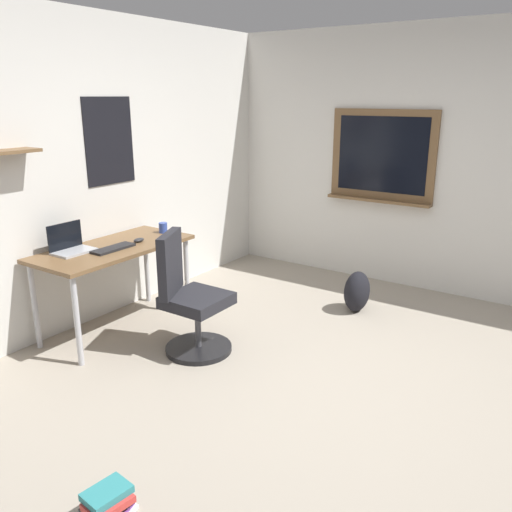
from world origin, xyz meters
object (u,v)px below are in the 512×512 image
object	(u,v)px
desk	(114,255)
computer_mouse	(139,240)
office_chair	(189,302)
keyboard	(113,248)
backpack	(357,291)
book_stack_on_floor	(108,505)
laptop	(70,245)
coffee_mug	(163,228)

from	to	relation	value
desk	computer_mouse	distance (m)	0.25
desk	office_chair	distance (m)	0.82
keyboard	backpack	size ratio (longest dim) A/B	0.97
keyboard	desk	bearing A→B (deg)	49.97
backpack	book_stack_on_floor	distance (m)	3.01
book_stack_on_floor	computer_mouse	bearing A→B (deg)	41.52
desk	laptop	world-z (taller)	laptop
backpack	desk	bearing A→B (deg)	134.61
computer_mouse	laptop	bearing A→B (deg)	155.91
laptop	backpack	size ratio (longest dim) A/B	0.81
coffee_mug	laptop	bearing A→B (deg)	168.26
laptop	computer_mouse	distance (m)	0.56
keyboard	backpack	xyz separation A→B (m)	(1.58, -1.45, -0.56)
computer_mouse	book_stack_on_floor	size ratio (longest dim) A/B	0.42
office_chair	backpack	xyz separation A→B (m)	(1.47, -0.75, -0.22)
office_chair	computer_mouse	bearing A→B (deg)	75.89
coffee_mug	book_stack_on_floor	size ratio (longest dim) A/B	0.37
book_stack_on_floor	laptop	bearing A→B (deg)	55.48
office_chair	coffee_mug	world-z (taller)	office_chair
office_chair	coffee_mug	bearing A→B (deg)	55.00
coffee_mug	book_stack_on_floor	xyz separation A→B (m)	(-2.06, -1.57, -0.71)
book_stack_on_floor	keyboard	bearing A→B (deg)	46.63
desk	keyboard	world-z (taller)	keyboard
office_chair	backpack	world-z (taller)	office_chair
backpack	book_stack_on_floor	size ratio (longest dim) A/B	1.55
keyboard	computer_mouse	world-z (taller)	computer_mouse
office_chair	laptop	bearing A→B (deg)	109.93
coffee_mug	backpack	world-z (taller)	coffee_mug
book_stack_on_floor	coffee_mug	bearing A→B (deg)	37.23
office_chair	book_stack_on_floor	xyz separation A→B (m)	(-1.54, -0.82, -0.33)
desk	keyboard	bearing A→B (deg)	-130.03
coffee_mug	backpack	size ratio (longest dim) A/B	0.24
desk	backpack	world-z (taller)	desk
desk	laptop	bearing A→B (deg)	153.28
laptop	backpack	world-z (taller)	laptop
office_chair	laptop	world-z (taller)	laptop
laptop	book_stack_on_floor	world-z (taller)	laptop
desk	laptop	size ratio (longest dim) A/B	4.27
office_chair	keyboard	world-z (taller)	office_chair
laptop	keyboard	distance (m)	0.33
computer_mouse	coffee_mug	distance (m)	0.35
coffee_mug	backpack	distance (m)	1.87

